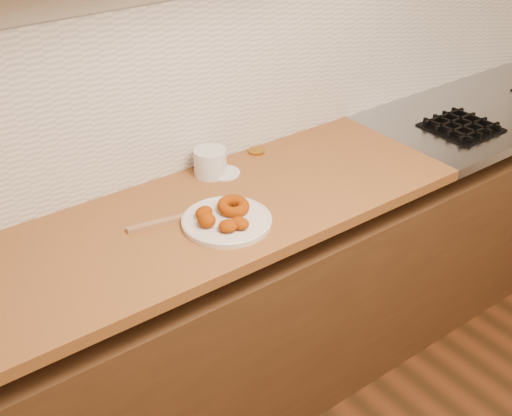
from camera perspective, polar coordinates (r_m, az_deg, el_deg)
name	(u,v)px	position (r m, az deg, el deg)	size (l,w,h in m)	color
wall_back	(246,31)	(2.34, -0.87, 15.48)	(4.00, 0.02, 2.70)	tan
base_cabinet	(294,290)	(2.57, 3.36, -7.26)	(3.60, 0.60, 0.77)	#4F3019
butcher_block	(134,244)	(2.00, -10.77, -3.16)	(2.30, 0.62, 0.04)	brown
stovetop	(496,107)	(3.10, 20.53, 8.43)	(1.30, 0.62, 0.04)	#9EA0A5
backsplash	(249,73)	(2.38, -0.67, 11.95)	(3.60, 0.02, 0.60)	silver
burner_grates	(509,107)	(3.03, 21.59, 8.33)	(0.91, 0.26, 0.03)	black
donut_plate	(227,221)	(2.02, -2.62, -1.17)	(0.29, 0.29, 0.02)	beige
ring_donut	(233,206)	(2.05, -2.05, 0.18)	(0.10, 0.10, 0.04)	#983C01
fried_dough_chunks	(219,220)	(1.98, -3.34, -1.10)	(0.15, 0.19, 0.05)	#983C01
plastic_tub	(210,162)	(2.28, -4.09, 4.07)	(0.12, 0.12, 0.10)	silver
tub_lid	(224,173)	(2.30, -2.86, 3.13)	(0.11, 0.11, 0.01)	silver
brass_jar_lid	(256,151)	(2.45, 0.04, 5.08)	(0.06, 0.06, 0.01)	#AE7E1F
wooden_utensil	(156,224)	(2.03, -8.87, -1.38)	(0.19, 0.02, 0.01)	#916542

